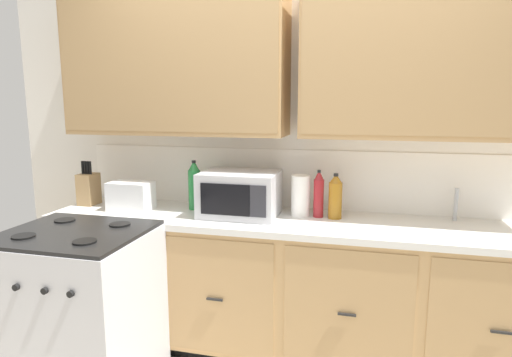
% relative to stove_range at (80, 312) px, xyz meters
% --- Properties ---
extents(wall_unit, '(4.26, 0.40, 2.57)m').
position_rel_stove_range_xyz_m(wall_unit, '(1.07, 0.83, 1.20)').
color(wall_unit, white).
rests_on(wall_unit, ground_plane).
extents(counter_run, '(3.09, 0.64, 0.91)m').
position_rel_stove_range_xyz_m(counter_run, '(1.07, 0.63, -0.00)').
color(counter_run, black).
rests_on(counter_run, ground_plane).
extents(stove_range, '(0.76, 0.68, 0.95)m').
position_rel_stove_range_xyz_m(stove_range, '(0.00, 0.00, 0.00)').
color(stove_range, '#B7B7BC').
rests_on(stove_range, ground_plane).
extents(microwave, '(0.48, 0.37, 0.28)m').
position_rel_stove_range_xyz_m(microwave, '(0.75, 0.64, 0.58)').
color(microwave, '#B7B7BC').
rests_on(microwave, counter_run).
extents(toaster, '(0.28, 0.18, 0.19)m').
position_rel_stove_range_xyz_m(toaster, '(0.00, 0.60, 0.54)').
color(toaster, white).
rests_on(toaster, counter_run).
extents(knife_block, '(0.11, 0.14, 0.31)m').
position_rel_stove_range_xyz_m(knife_block, '(-0.37, 0.67, 0.56)').
color(knife_block, '#9C794E').
rests_on(knife_block, counter_run).
extents(sink_faucet, '(0.02, 0.02, 0.20)m').
position_rel_stove_range_xyz_m(sink_faucet, '(2.06, 0.84, 0.54)').
color(sink_faucet, '#B2B5BA').
rests_on(sink_faucet, counter_run).
extents(paper_towel_roll, '(0.12, 0.12, 0.26)m').
position_rel_stove_range_xyz_m(paper_towel_roll, '(1.12, 0.72, 0.57)').
color(paper_towel_roll, white).
rests_on(paper_towel_roll, counter_run).
extents(bottle_red, '(0.06, 0.06, 0.30)m').
position_rel_stove_range_xyz_m(bottle_red, '(1.24, 0.72, 0.59)').
color(bottle_red, maroon).
rests_on(bottle_red, counter_run).
extents(bottle_green, '(0.08, 0.08, 0.33)m').
position_rel_stove_range_xyz_m(bottle_green, '(0.41, 0.72, 0.60)').
color(bottle_green, '#237A38').
rests_on(bottle_green, counter_run).
extents(bottle_amber, '(0.08, 0.08, 0.28)m').
position_rel_stove_range_xyz_m(bottle_amber, '(1.34, 0.71, 0.58)').
color(bottle_amber, '#9E6619').
rests_on(bottle_amber, counter_run).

